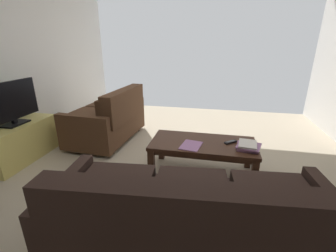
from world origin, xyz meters
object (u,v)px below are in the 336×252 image
at_px(tv_stand, 19,142).
at_px(coffee_table, 203,147).
at_px(sofa_main, 191,219).
at_px(tv_remote, 231,142).
at_px(loveseat_near, 109,119).
at_px(book_stack, 248,146).
at_px(loose_magazine, 191,145).
at_px(flat_tv, 10,103).

bearing_deg(tv_stand, coffee_table, -176.05).
height_order(sofa_main, tv_remote, sofa_main).
distance_m(loveseat_near, coffee_table, 1.69).
xyz_separation_m(loveseat_near, book_stack, (-2.02, 0.79, 0.07)).
distance_m(tv_stand, loose_magazine, 2.29).
bearing_deg(loose_magazine, tv_remote, -148.24).
height_order(coffee_table, book_stack, book_stack).
bearing_deg(flat_tv, loose_magazine, -179.07).
distance_m(coffee_table, loose_magazine, 0.19).
xyz_separation_m(loveseat_near, tv_stand, (0.88, 0.89, -0.11)).
bearing_deg(tv_stand, book_stack, -178.09).
relative_size(flat_tv, loose_magazine, 2.98).
relative_size(loveseat_near, tv_remote, 8.98).
distance_m(loveseat_near, tv_stand, 1.25).
distance_m(flat_tv, book_stack, 2.92).
bearing_deg(book_stack, sofa_main, 66.44).
bearing_deg(tv_stand, sofa_main, 156.80).
distance_m(coffee_table, book_stack, 0.50).
xyz_separation_m(tv_stand, tv_remote, (-2.72, -0.21, 0.16)).
height_order(tv_stand, loose_magazine, tv_stand).
distance_m(tv_remote, loose_magazine, 0.47).
bearing_deg(flat_tv, book_stack, -178.08).
relative_size(coffee_table, loose_magazine, 4.32).
bearing_deg(coffee_table, tv_stand, 3.95).
bearing_deg(flat_tv, coffee_table, -176.04).
distance_m(sofa_main, flat_tv, 2.65).
bearing_deg(loveseat_near, sofa_main, 128.54).
relative_size(loveseat_near, book_stack, 4.42).
height_order(coffee_table, tv_stand, tv_stand).
xyz_separation_m(sofa_main, flat_tv, (2.40, -1.03, 0.45)).
relative_size(sofa_main, tv_remote, 13.55).
distance_m(book_stack, tv_remote, 0.21).
xyz_separation_m(coffee_table, tv_remote, (-0.31, -0.05, 0.07)).
bearing_deg(coffee_table, sofa_main, 89.90).
relative_size(loveseat_near, coffee_table, 1.12).
distance_m(flat_tv, loose_magazine, 2.31).
bearing_deg(loose_magazine, coffee_table, -124.07).
height_order(loveseat_near, loose_magazine, loveseat_near).
relative_size(sofa_main, flat_tv, 2.45).
relative_size(flat_tv, tv_remote, 5.53).
relative_size(coffee_table, flat_tv, 1.45).
relative_size(flat_tv, book_stack, 2.72).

